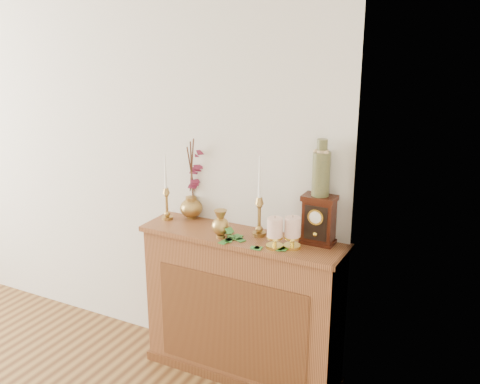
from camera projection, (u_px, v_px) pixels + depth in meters
The scene contains 10 objects.
console_shelf at pixel (242, 311), 3.41m from camera, with size 1.24×0.34×0.93m.
candlestick_left at pixel (166, 198), 3.48m from camera, with size 0.07×0.07×0.42m.
candlestick_center at pixel (259, 210), 3.21m from camera, with size 0.08×0.08×0.47m.
bud_vase at pixel (221, 224), 3.20m from camera, with size 0.10×0.10×0.17m.
ginger_jar at pixel (196, 181), 3.49m from camera, with size 0.22×0.23×0.52m.
pillar_candle_left at pixel (275, 231), 3.05m from camera, with size 0.10×0.10×0.18m.
pillar_candle_right at pixel (293, 231), 3.05m from camera, with size 0.10×0.10×0.19m.
ivy_garland at pixel (248, 241), 3.15m from camera, with size 0.44×0.21×0.08m.
mantel_clock at pixel (319, 220), 3.11m from camera, with size 0.19×0.13×0.28m.
ceramic_vase at pixel (321, 171), 3.03m from camera, with size 0.10×0.10×0.31m.
Camera 1 is at (2.79, -0.60, 2.14)m, focal length 42.00 mm.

